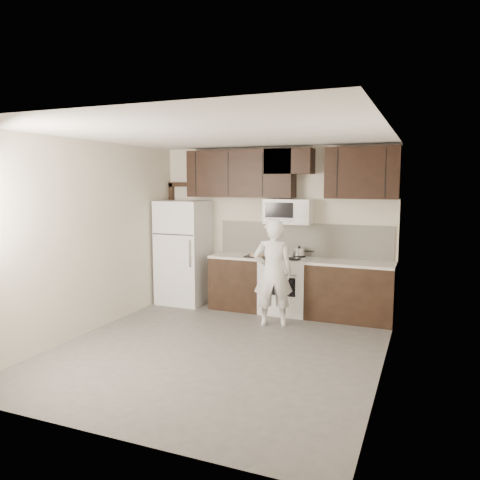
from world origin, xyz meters
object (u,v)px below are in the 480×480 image
Objects in this scene: refrigerator at (184,252)px; person at (273,273)px; stove at (286,285)px; microwave at (288,211)px.

refrigerator is 1.13× the size of person.
stove is at bearing -109.84° from person.
microwave reaches higher than person.
refrigerator reaches higher than stove.
stove is 0.59× the size of person.
stove is 0.81m from person.
refrigerator is (-1.85, -0.17, -0.75)m from microwave.
person is at bearing -20.09° from refrigerator.
person is (1.87, -0.69, -0.10)m from refrigerator.
refrigerator reaches higher than person.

